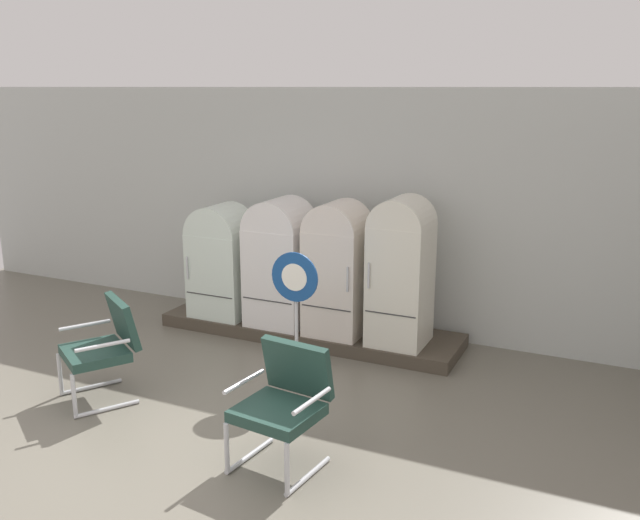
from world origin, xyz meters
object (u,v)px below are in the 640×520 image
refrigerator_2 (337,264)px  sign_stand (296,318)px  armchair_right (284,399)px  armchair_left (105,343)px  refrigerator_3 (401,267)px  refrigerator_1 (280,259)px  refrigerator_0 (222,258)px

refrigerator_2 → sign_stand: refrigerator_2 is taller
armchair_right → armchair_left: bearing=171.5°
refrigerator_2 → refrigerator_3: (0.75, 0.01, 0.06)m
armchair_left → armchair_right: (2.11, -0.31, 0.00)m
refrigerator_3 → sign_stand: 1.39m
refrigerator_1 → armchair_right: size_ratio=1.55×
refrigerator_2 → refrigerator_0: bearing=-179.5°
sign_stand → armchair_right: bearing=-66.3°
refrigerator_1 → armchair_right: 2.95m
refrigerator_0 → refrigerator_1: (0.80, 0.04, 0.07)m
armchair_left → refrigerator_1: bearing=72.7°
refrigerator_3 → sign_stand: refrigerator_3 is taller
armchair_left → armchair_right: same height
armchair_right → sign_stand: bearing=113.7°
refrigerator_0 → refrigerator_3: (2.31, 0.02, 0.15)m
refrigerator_1 → armchair_left: 2.38m
refrigerator_1 → refrigerator_2: 0.75m
refrigerator_1 → armchair_left: size_ratio=1.55×
refrigerator_1 → refrigerator_3: refrigerator_3 is taller
refrigerator_3 → armchair_right: bearing=-92.1°
refrigerator_0 → refrigerator_1: size_ratio=0.92×
refrigerator_1 → sign_stand: size_ratio=1.10×
sign_stand → refrigerator_3: bearing=58.9°
refrigerator_1 → refrigerator_2: (0.75, -0.02, 0.02)m
refrigerator_2 → armchair_left: 2.68m
refrigerator_0 → sign_stand: 1.98m
refrigerator_2 → armchair_right: refrigerator_2 is taller
refrigerator_1 → refrigerator_3: bearing=-0.7°
refrigerator_0 → refrigerator_1: bearing=2.7°
refrigerator_0 → sign_stand: bearing=-35.3°
refrigerator_0 → refrigerator_2: bearing=0.5°
armchair_left → sign_stand: bearing=35.3°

